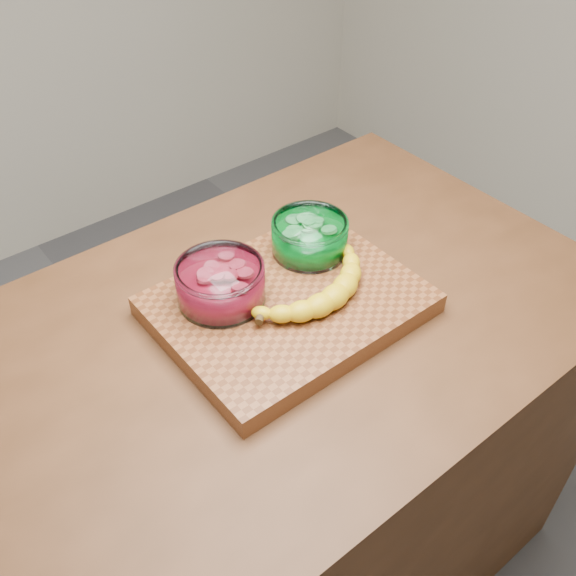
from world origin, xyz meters
TOP-DOWN VIEW (x-y plane):
  - ground at (0.00, 0.00)m, footprint 3.50×3.50m
  - counter at (0.00, 0.00)m, footprint 1.20×0.80m
  - cutting_board at (0.00, 0.00)m, footprint 0.45×0.35m
  - bowl_red at (-0.10, 0.07)m, footprint 0.16×0.16m
  - bowl_green at (0.11, 0.08)m, footprint 0.15×0.15m
  - banana at (0.04, -0.03)m, footprint 0.29×0.15m

SIDE VIEW (x-z plane):
  - ground at x=0.00m, z-range 0.00..0.00m
  - counter at x=0.00m, z-range 0.00..0.90m
  - cutting_board at x=0.00m, z-range 0.90..0.94m
  - banana at x=0.04m, z-range 0.94..0.98m
  - bowl_green at x=0.11m, z-range 0.94..1.01m
  - bowl_red at x=-0.10m, z-range 0.94..1.01m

